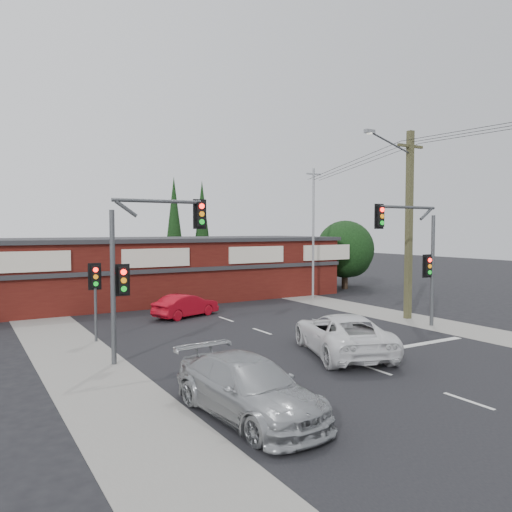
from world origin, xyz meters
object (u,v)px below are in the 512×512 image
white_suv (342,334)px  silver_suv (248,388)px  red_sedan (186,305)px  utility_pole (407,218)px  shop_building (151,269)px

white_suv → silver_suv: size_ratio=1.10×
red_sedan → utility_pole: size_ratio=0.38×
utility_pole → shop_building: bearing=123.8°
silver_suv → white_suv: bearing=26.4°
shop_building → utility_pole: size_ratio=2.73×
white_suv → red_sedan: size_ratio=1.48×
white_suv → utility_pole: utility_pole is taller
red_sedan → utility_pole: (9.91, -6.60, 4.76)m
red_sedan → utility_pole: bearing=-143.7°
white_suv → red_sedan: (-1.99, 10.63, -0.16)m
white_suv → silver_suv: white_suv is taller
utility_pole → white_suv: bearing=-153.1°
red_sedan → shop_building: shop_building is taller
shop_building → utility_pole: utility_pole is taller
silver_suv → red_sedan: silver_suv is taller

